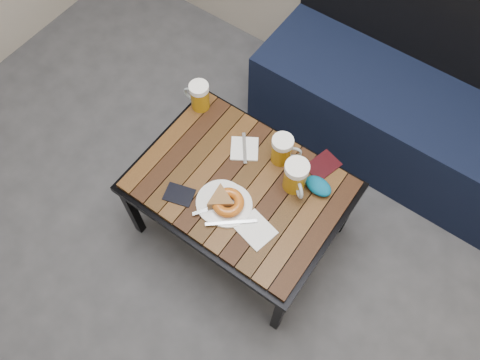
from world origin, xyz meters
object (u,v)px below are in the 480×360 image
Objects in this scene: beer_mug_left at (199,96)px; plate_bagel at (228,204)px; beer_mug_right at (296,176)px; knit_pouch at (318,186)px; passport_navy at (179,195)px; beer_mug_centre at (282,150)px; plate_pie at (221,201)px; bench at (399,113)px; cafe_table at (240,188)px; passport_burgundy at (323,165)px.

beer_mug_left is 0.50m from plate_bagel.
knit_pouch is at bearing 67.47° from beer_mug_right.
knit_pouch is (0.43, 0.34, 0.02)m from passport_navy.
passport_navy is at bearing -151.40° from beer_mug_centre.
beer_mug_right reaches higher than beer_mug_centre.
passport_navy is at bearing -141.72° from knit_pouch.
beer_mug_left reaches higher than plate_pie.
bench reaches higher than knit_pouch.
plate_bagel is at bearing 132.89° from beer_mug_left.
plate_bagel is 2.00× the size of passport_navy.
beer_mug_left is 1.19× the size of passport_navy.
cafe_table is 6.44× the size of passport_burgundy.
cafe_table is 4.32× the size of plate_pie.
bench reaches higher than plate_bagel.
passport_navy is at bearing -156.52° from plate_pie.
beer_mug_right is 0.17m from passport_burgundy.
bench is at bearing 94.25° from passport_burgundy.
knit_pouch is at bearing -96.67° from bench.
beer_mug_centre reaches higher than cafe_table.
bench is 0.99m from beer_mug_left.
plate_pie is at bearing -88.69° from beer_mug_right.
knit_pouch is (0.19, -0.03, -0.04)m from beer_mug_centre.
beer_mug_right is 1.35× the size of knit_pouch.
beer_mug_left is at bearing 175.12° from knit_pouch.
plate_pie reaches higher than passport_navy.
beer_mug_left reaches higher than passport_navy.
passport_navy is (0.20, -0.39, -0.06)m from beer_mug_left.
passport_navy is (-0.18, -0.07, -0.02)m from plate_bagel.
plate_bagel is (0.02, -0.11, 0.07)m from cafe_table.
plate_pie reaches higher than plate_bagel.
knit_pouch is (0.63, -0.05, -0.04)m from beer_mug_left.
plate_pie is 0.03m from plate_bagel.
knit_pouch is at bearing -38.75° from beer_mug_centre.
passport_burgundy is at bearing 121.27° from passport_navy.
passport_navy is 0.59m from passport_burgundy.
beer_mug_right is (0.54, -0.10, 0.01)m from beer_mug_left.
bench is at bearing 71.23° from plate_bagel.
plate_bagel is 0.36m from knit_pouch.
cafe_table is at bearing -115.52° from passport_burgundy.
beer_mug_centre is 1.05× the size of passport_burgundy.
plate_pie reaches higher than cafe_table.
cafe_table is 0.13m from plate_bagel.
passport_navy is at bearing -116.03° from passport_burgundy.
plate_bagel is 0.42m from passport_burgundy.
beer_mug_right is (-0.17, -0.73, 0.28)m from bench.
beer_mug_centre is at bearing 80.61° from plate_bagel.
beer_mug_centre is at bearing -140.54° from passport_burgundy.
plate_bagel is at bearing -103.66° from passport_burgundy.
beer_mug_centre reaches higher than passport_burgundy.
plate_pie is at bearing -106.81° from passport_burgundy.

